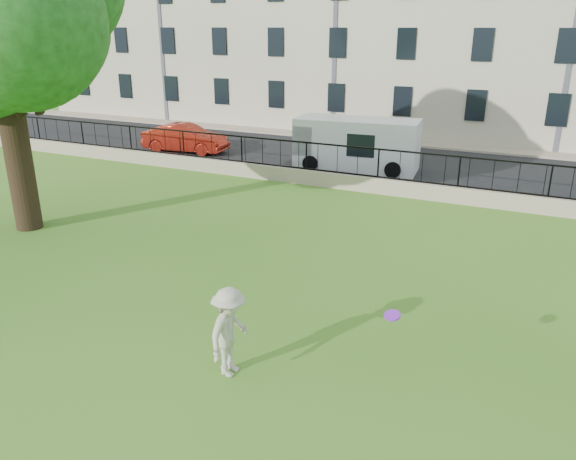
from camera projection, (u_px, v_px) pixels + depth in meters
The scene contains 10 objects.
ground at pixel (203, 339), 11.55m from camera, with size 120.00×120.00×0.00m, color #3F701A.
retaining_wall at pixel (377, 185), 21.62m from camera, with size 50.00×0.40×0.60m, color gray.
iron_railing at pixel (378, 163), 21.32m from camera, with size 50.00×0.05×1.13m.
street at pixel (407, 167), 25.70m from camera, with size 60.00×9.00×0.01m, color black.
sidewalk at pixel (432, 145), 30.08m from camera, with size 60.00×1.40×0.12m, color gray.
building_row at pixel (463, 11), 32.54m from camera, with size 56.40×10.40×13.80m.
man at pixel (230, 332), 10.13m from camera, with size 1.11×0.64×1.72m, color #B7B294.
frisbee at pixel (392, 315), 9.04m from camera, with size 0.27×0.27×0.03m, color purple.
red_sedan at pixel (185, 138), 28.42m from camera, with size 1.51×4.32×1.42m, color #A52214.
white_van at pixel (357, 144), 24.92m from camera, with size 5.36×2.09×2.25m, color silver.
Camera 1 is at (5.96, -8.33, 6.06)m, focal length 35.00 mm.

